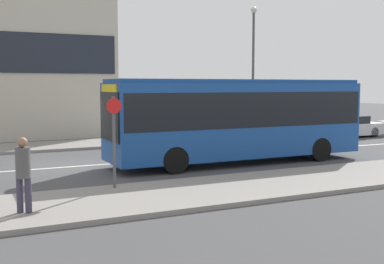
# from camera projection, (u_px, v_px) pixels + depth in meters

# --- Properties ---
(ground_plane) EXTENTS (120.00, 120.00, 0.00)m
(ground_plane) POSITION_uv_depth(u_px,v_px,m) (79.00, 166.00, 18.44)
(ground_plane) COLOR #444447
(sidewalk_near) EXTENTS (44.00, 3.50, 0.13)m
(sidewalk_near) POSITION_uv_depth(u_px,v_px,m) (132.00, 199.00, 12.83)
(sidewalk_near) COLOR gray
(sidewalk_near) RESTS_ON ground_plane
(sidewalk_far) EXTENTS (44.00, 3.50, 0.13)m
(sidewalk_far) POSITION_uv_depth(u_px,v_px,m) (51.00, 146.00, 24.03)
(sidewalk_far) COLOR gray
(sidewalk_far) RESTS_ON ground_plane
(lane_centerline) EXTENTS (41.80, 0.16, 0.01)m
(lane_centerline) POSITION_uv_depth(u_px,v_px,m) (79.00, 166.00, 18.44)
(lane_centerline) COLOR silver
(lane_centerline) RESTS_ON ground_plane
(city_bus) EXTENTS (10.48, 2.55, 3.32)m
(city_bus) POSITION_uv_depth(u_px,v_px,m) (238.00, 115.00, 19.10)
(city_bus) COLOR #194793
(city_bus) RESTS_ON ground_plane
(parked_car_0) EXTENTS (4.17, 1.86, 1.44)m
(parked_car_0) POSITION_uv_depth(u_px,v_px,m) (273.00, 130.00, 26.19)
(parked_car_0) COLOR navy
(parked_car_0) RESTS_ON ground_plane
(parked_car_1) EXTENTS (4.50, 1.74, 1.27)m
(parked_car_1) POSITION_uv_depth(u_px,v_px,m) (347.00, 127.00, 28.74)
(parked_car_1) COLOR silver
(parked_car_1) RESTS_ON ground_plane
(pedestrian_near_stop) EXTENTS (0.34, 0.34, 1.78)m
(pedestrian_near_stop) POSITION_uv_depth(u_px,v_px,m) (23.00, 170.00, 11.10)
(pedestrian_near_stop) COLOR #383347
(pedestrian_near_stop) RESTS_ON sidewalk_near
(bus_stop_sign) EXTENTS (0.44, 0.12, 2.64)m
(bus_stop_sign) POSITION_uv_depth(u_px,v_px,m) (114.00, 135.00, 13.81)
(bus_stop_sign) COLOR #4C4C51
(bus_stop_sign) RESTS_ON sidewalk_near
(street_lamp) EXTENTS (0.36, 0.36, 7.35)m
(street_lamp) POSITION_uv_depth(u_px,v_px,m) (253.00, 59.00, 27.19)
(street_lamp) COLOR #4C4C51
(street_lamp) RESTS_ON sidewalk_far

